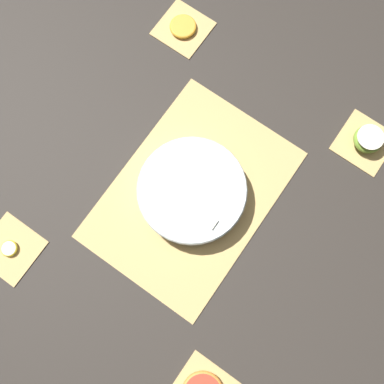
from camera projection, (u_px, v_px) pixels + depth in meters
The scene contains 9 objects.
ground_plane at pixel (192, 194), 1.10m from camera, with size 6.00×6.00×0.00m, color #2D2823.
bamboo_mat_center at pixel (192, 194), 1.10m from camera, with size 0.50×0.36×0.01m.
coaster_mat_near_left at pixel (183, 28), 1.20m from camera, with size 0.13×0.13×0.01m.
coaster_mat_near_right at pixel (10, 249), 1.07m from camera, with size 0.13×0.13×0.01m.
coaster_mat_far_left at pixel (364, 142), 1.13m from camera, with size 0.13×0.13×0.01m.
fruit_salad_bowl at pixel (192, 191), 1.07m from camera, with size 0.26×0.26×0.06m.
apple_half at pixel (368, 139), 1.11m from camera, with size 0.07×0.07×0.04m.
orange_slice_whole at pixel (183, 27), 1.19m from camera, with size 0.07×0.07×0.01m.
banana_coin_single at pixel (9, 248), 1.06m from camera, with size 0.04×0.04×0.01m.
Camera 1 is at (0.19, 0.13, 1.08)m, focal length 42.00 mm.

